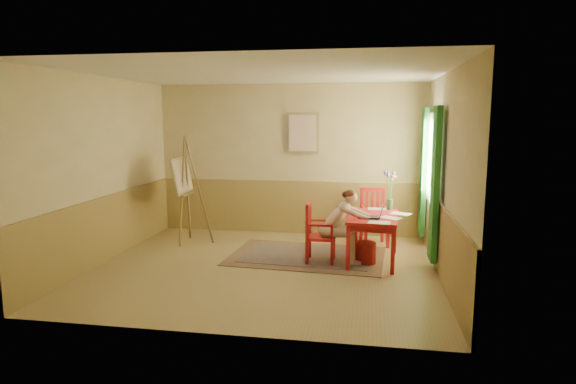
% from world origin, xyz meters
% --- Properties ---
extents(room, '(5.04, 4.54, 2.84)m').
position_xyz_m(room, '(0.00, 0.00, 1.40)').
color(room, tan).
rests_on(room, ground).
extents(wainscot, '(5.00, 4.50, 1.00)m').
position_xyz_m(wainscot, '(0.00, 0.80, 0.50)').
color(wainscot, tan).
rests_on(wainscot, room).
extents(window, '(0.12, 2.01, 2.20)m').
position_xyz_m(window, '(2.42, 1.10, 1.35)').
color(window, white).
rests_on(window, room).
extents(wall_portrait, '(0.60, 0.05, 0.76)m').
position_xyz_m(wall_portrait, '(0.25, 2.20, 1.90)').
color(wall_portrait, tan).
rests_on(wall_portrait, room).
extents(rug, '(2.50, 1.76, 0.02)m').
position_xyz_m(rug, '(0.53, 0.68, 0.01)').
color(rug, '#8C7251').
rests_on(rug, room).
extents(table, '(0.80, 1.25, 0.72)m').
position_xyz_m(table, '(1.56, 0.57, 0.63)').
color(table, red).
rests_on(table, room).
extents(chair_left, '(0.42, 0.41, 0.92)m').
position_xyz_m(chair_left, '(0.73, 0.40, 0.46)').
color(chair_left, red).
rests_on(chair_left, room).
extents(chair_back, '(0.51, 0.53, 0.97)m').
position_xyz_m(chair_back, '(1.58, 1.61, 0.49)').
color(chair_back, red).
rests_on(chair_back, room).
extents(figure, '(0.83, 0.36, 1.13)m').
position_xyz_m(figure, '(1.07, 0.42, 0.62)').
color(figure, beige).
rests_on(figure, room).
extents(laptop, '(0.39, 0.26, 0.23)m').
position_xyz_m(laptop, '(1.55, 0.40, 0.77)').
color(laptop, '#1E2338').
rests_on(laptop, table).
extents(papers, '(0.69, 1.27, 0.00)m').
position_xyz_m(papers, '(1.76, 0.59, 0.72)').
color(papers, white).
rests_on(papers, table).
extents(vase, '(0.21, 0.31, 0.63)m').
position_xyz_m(vase, '(1.81, 1.10, 1.01)').
color(vase, '#3F724C').
rests_on(vase, table).
extents(wastebasket, '(0.33, 0.33, 0.33)m').
position_xyz_m(wastebasket, '(1.45, 0.46, 0.16)').
color(wastebasket, '#B02827').
rests_on(wastebasket, room).
extents(easel, '(0.65, 0.84, 1.88)m').
position_xyz_m(easel, '(-1.70, 1.22, 1.11)').
color(easel, olive).
rests_on(easel, room).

